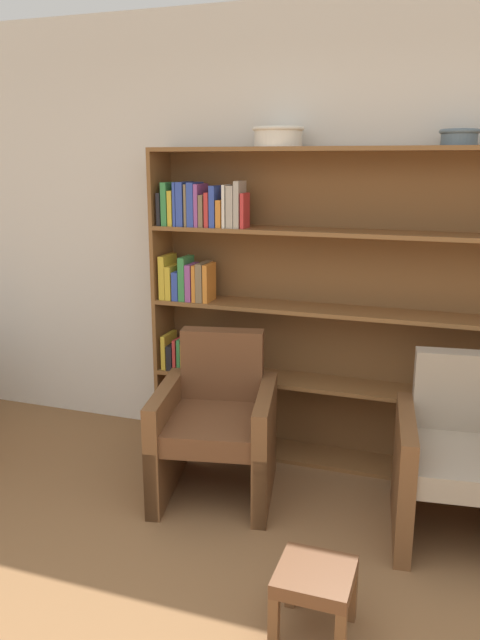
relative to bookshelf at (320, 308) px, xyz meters
name	(u,v)px	position (x,y,z in m)	size (l,w,h in m)	color
wall_back	(342,240)	(0.09, 0.16, 0.40)	(12.00, 0.06, 2.75)	silver
bookshelf	(320,308)	(0.00, 0.00, 0.00)	(2.53, 0.30, 1.92)	brown
bowl_sage	(278,136)	(-0.27, -0.03, 1.01)	(0.30, 0.30, 0.11)	silver
bowl_terracotta	(459,136)	(0.72, -0.03, 0.99)	(0.21, 0.21, 0.08)	slate
armchair_leather	(217,424)	(-0.45, -0.60, -0.57)	(0.76, 0.79, 0.89)	brown
armchair_cushioned	(462,460)	(0.87, -0.60, -0.57)	(0.72, 0.75, 0.89)	brown
footstool	(315,584)	(0.33, -1.54, -0.74)	(0.30, 0.30, 0.29)	brown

